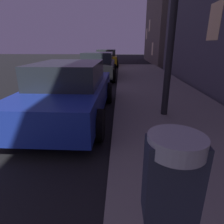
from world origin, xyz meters
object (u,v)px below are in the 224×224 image
at_px(parking_meter, 167,218).
at_px(car_blue, 71,91).
at_px(car_yellow_cab, 106,58).
at_px(car_black, 98,66).

distance_m(parking_meter, car_blue, 4.58).
bearing_deg(car_yellow_cab, car_black, -90.00).
relative_size(parking_meter, car_yellow_cab, 0.31).
relative_size(car_black, car_yellow_cab, 0.98).
bearing_deg(car_black, car_yellow_cab, 90.00).
bearing_deg(car_yellow_cab, car_blue, -90.00).
bearing_deg(car_black, car_blue, -90.00).
bearing_deg(car_blue, car_yellow_cab, 90.00).
height_order(parking_meter, car_yellow_cab, parking_meter).
bearing_deg(parking_meter, car_yellow_cab, 94.86).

